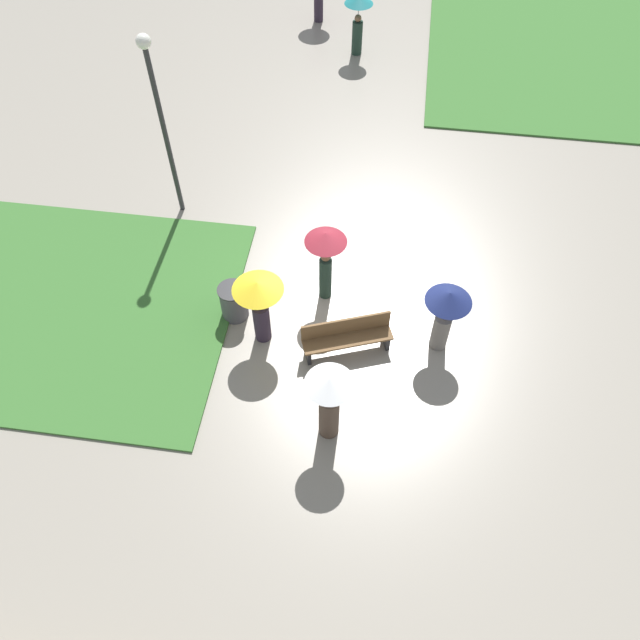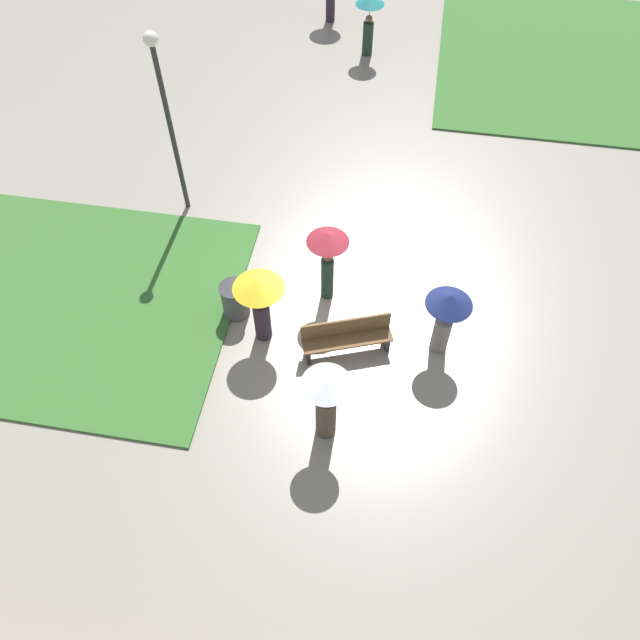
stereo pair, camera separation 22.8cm
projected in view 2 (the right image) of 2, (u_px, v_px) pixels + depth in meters
The scene contains 11 objects.
ground_plane at pixel (333, 300), 14.41m from camera, with size 90.00×90.00×0.00m, color gray.
lawn_patch_near at pixel (80, 302), 14.33m from camera, with size 7.10×6.24×0.06m.
lawn_patch_far at pixel (592, 62), 20.47m from camera, with size 9.97×8.97×0.06m.
park_bench at pixel (347, 336), 13.20m from camera, with size 1.95×1.07×0.90m.
lamp_post at pixel (166, 105), 13.94m from camera, with size 0.32×0.32×4.71m.
trash_bin at pixel (235, 300), 13.84m from camera, with size 0.64×0.64×0.88m.
crowd_person_maroon at pixel (328, 251), 13.34m from camera, with size 0.91×0.91×2.00m.
crowd_person_yellow at pixel (260, 299), 12.79m from camera, with size 1.06×1.06×1.82m.
crowd_person_white at pixel (326, 400), 11.44m from camera, with size 0.93×0.93×1.94m.
crowd_person_navy at pixel (447, 313), 12.63m from camera, with size 0.96×0.96×1.76m.
lone_walker_mid_plaza at pixel (369, 16), 19.81m from camera, with size 0.91×0.91×1.88m.
Camera 2 is at (1.22, -9.02, 11.19)m, focal length 35.00 mm.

